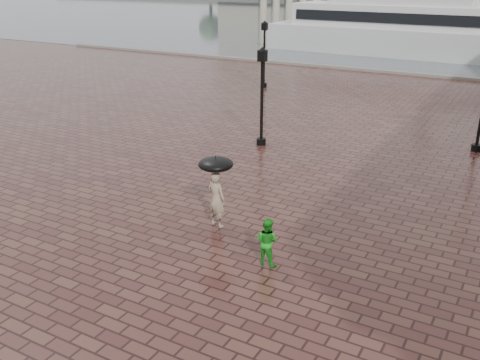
{
  "coord_description": "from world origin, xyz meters",
  "views": [
    {
      "loc": [
        5.02,
        -11.57,
        7.69
      ],
      "look_at": [
        -2.85,
        2.38,
        1.4
      ],
      "focal_mm": 40.0,
      "sensor_mm": 36.0,
      "label": 1
    }
  ],
  "objects_px": {
    "street_lamps": "(401,78)",
    "ferry_near": "(403,27)",
    "adult_pedestrian": "(216,199)",
    "child_pedestrian": "(267,241)"
  },
  "relations": [
    {
      "from": "adult_pedestrian",
      "to": "ferry_near",
      "type": "height_order",
      "value": "ferry_near"
    },
    {
      "from": "child_pedestrian",
      "to": "ferry_near",
      "type": "bearing_deg",
      "value": -76.71
    },
    {
      "from": "ferry_near",
      "to": "street_lamps",
      "type": "bearing_deg",
      "value": -74.34
    },
    {
      "from": "street_lamps",
      "to": "child_pedestrian",
      "type": "height_order",
      "value": "street_lamps"
    },
    {
      "from": "ferry_near",
      "to": "child_pedestrian",
      "type": "bearing_deg",
      "value": -78.79
    },
    {
      "from": "child_pedestrian",
      "to": "ferry_near",
      "type": "distance_m",
      "value": 43.06
    },
    {
      "from": "adult_pedestrian",
      "to": "ferry_near",
      "type": "xyz_separation_m",
      "value": [
        -4.28,
        41.14,
        1.67
      ]
    },
    {
      "from": "adult_pedestrian",
      "to": "child_pedestrian",
      "type": "distance_m",
      "value": 2.83
    },
    {
      "from": "street_lamps",
      "to": "ferry_near",
      "type": "bearing_deg",
      "value": 103.5
    },
    {
      "from": "street_lamps",
      "to": "ferry_near",
      "type": "xyz_separation_m",
      "value": [
        -6.06,
        25.24,
        0.28
      ]
    }
  ]
}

